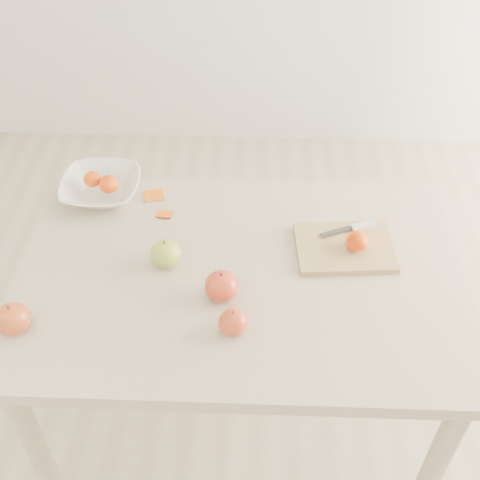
{
  "coord_description": "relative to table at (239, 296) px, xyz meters",
  "views": [
    {
      "loc": [
        0.04,
        -1.11,
        1.93
      ],
      "look_at": [
        0.0,
        0.05,
        0.82
      ],
      "focal_mm": 45.0,
      "sensor_mm": 36.0,
      "label": 1
    }
  ],
  "objects": [
    {
      "name": "apple_red_e",
      "position": [
        -0.04,
        -0.09,
        0.14
      ],
      "size": [
        0.09,
        0.09,
        0.08
      ],
      "primitive_type": "ellipsoid",
      "color": "maroon",
      "rests_on": "table"
    },
    {
      "name": "apple_red_d",
      "position": [
        -0.54,
        -0.21,
        0.14
      ],
      "size": [
        0.09,
        0.09,
        0.08
      ],
      "primitive_type": "ellipsoid",
      "color": "maroon",
      "rests_on": "table"
    },
    {
      "name": "board_tangerine",
      "position": [
        0.32,
        0.08,
        0.14
      ],
      "size": [
        0.06,
        0.06,
        0.05
      ],
      "primitive_type": "ellipsoid",
      "color": "#D44407",
      "rests_on": "cutting_board"
    },
    {
      "name": "ground",
      "position": [
        0.0,
        0.0,
        -0.65
      ],
      "size": [
        3.5,
        3.5,
        0.0
      ],
      "primitive_type": "plane",
      "color": "#C6B293",
      "rests_on": "ground"
    },
    {
      "name": "cutting_board",
      "position": [
        0.29,
        0.09,
        0.11
      ],
      "size": [
        0.28,
        0.22,
        0.02
      ],
      "primitive_type": "cube",
      "rotation": [
        0.0,
        0.0,
        0.08
      ],
      "color": "tan",
      "rests_on": "table"
    },
    {
      "name": "table",
      "position": [
        0.0,
        0.0,
        0.0
      ],
      "size": [
        1.2,
        0.8,
        0.75
      ],
      "color": "beige",
      "rests_on": "ground"
    },
    {
      "name": "bowl_tangerine_near",
      "position": [
        -0.46,
        0.32,
        0.15
      ],
      "size": [
        0.05,
        0.05,
        0.05
      ],
      "primitive_type": "ellipsoid",
      "color": "orange",
      "rests_on": "fruit_bowl"
    },
    {
      "name": "paring_knife",
      "position": [
        0.34,
        0.16,
        0.12
      ],
      "size": [
        0.17,
        0.08,
        0.01
      ],
      "color": "white",
      "rests_on": "cutting_board"
    },
    {
      "name": "apple_red_c",
      "position": [
        -0.01,
        -0.2,
        0.13
      ],
      "size": [
        0.07,
        0.07,
        0.06
      ],
      "primitive_type": "ellipsoid",
      "color": "maroon",
      "rests_on": "table"
    },
    {
      "name": "orange_peel_a",
      "position": [
        -0.27,
        0.3,
        0.1
      ],
      "size": [
        0.07,
        0.06,
        0.01
      ],
      "primitive_type": "cube",
      "rotation": [
        0.21,
        0.0,
        0.25
      ],
      "color": "#D7620F",
      "rests_on": "table"
    },
    {
      "name": "apple_green",
      "position": [
        -0.2,
        0.02,
        0.14
      ],
      "size": [
        0.08,
        0.08,
        0.08
      ],
      "primitive_type": "ellipsoid",
      "color": "olive",
      "rests_on": "table"
    },
    {
      "name": "orange_peel_b",
      "position": [
        -0.23,
        0.22,
        0.1
      ],
      "size": [
        0.05,
        0.04,
        0.01
      ],
      "primitive_type": "cube",
      "rotation": [
        -0.14,
        0.0,
        -0.09
      ],
      "color": "#DA5E0F",
      "rests_on": "table"
    },
    {
      "name": "fruit_bowl",
      "position": [
        -0.43,
        0.31,
        0.13
      ],
      "size": [
        0.24,
        0.24,
        0.06
      ],
      "primitive_type": "imported",
      "color": "white",
      "rests_on": "table"
    },
    {
      "name": "bowl_tangerine_far",
      "position": [
        -0.4,
        0.29,
        0.16
      ],
      "size": [
        0.06,
        0.06,
        0.05
      ],
      "primitive_type": "ellipsoid",
      "color": "#E04907",
      "rests_on": "fruit_bowl"
    }
  ]
}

